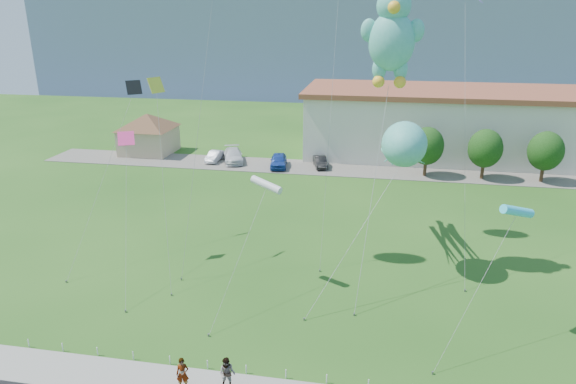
% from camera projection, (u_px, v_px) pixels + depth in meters
% --- Properties ---
extents(ground, '(160.00, 160.00, 0.00)m').
position_uv_depth(ground, '(271.00, 359.00, 26.50)').
color(ground, '#204C15').
rests_on(ground, ground).
extents(parking_strip, '(70.00, 6.00, 0.06)m').
position_uv_depth(parking_strip, '(334.00, 169.00, 59.02)').
color(parking_strip, '#59544C').
rests_on(parking_strip, ground).
extents(hill_ridge, '(160.00, 50.00, 25.00)m').
position_uv_depth(hill_ridge, '(366.00, 32.00, 133.92)').
color(hill_ridge, slate).
rests_on(hill_ridge, ground).
extents(pavilion, '(9.20, 9.20, 5.00)m').
position_uv_depth(pavilion, '(148.00, 130.00, 64.85)').
color(pavilion, tan).
rests_on(pavilion, ground).
extents(warehouse, '(61.00, 15.00, 8.20)m').
position_uv_depth(warehouse, '(558.00, 126.00, 61.68)').
color(warehouse, beige).
rests_on(warehouse, ground).
extents(rope_fence, '(26.05, 0.05, 0.50)m').
position_uv_depth(rope_fence, '(266.00, 372.00, 25.21)').
color(rope_fence, white).
rests_on(rope_fence, ground).
extents(tree_near, '(3.60, 3.60, 5.47)m').
position_uv_depth(tree_near, '(427.00, 146.00, 55.31)').
color(tree_near, '#3F2B19').
rests_on(tree_near, ground).
extents(tree_mid, '(3.60, 3.60, 5.47)m').
position_uv_depth(tree_mid, '(485.00, 149.00, 54.31)').
color(tree_mid, '#3F2B19').
rests_on(tree_mid, ground).
extents(tree_far, '(3.60, 3.60, 5.47)m').
position_uv_depth(tree_far, '(546.00, 151.00, 53.30)').
color(tree_far, '#3F2B19').
rests_on(tree_far, ground).
extents(pedestrian_left, '(0.67, 0.52, 1.63)m').
position_uv_depth(pedestrian_left, '(183.00, 374.00, 24.06)').
color(pedestrian_left, gray).
rests_on(pedestrian_left, sidewalk).
extents(pedestrian_right, '(0.81, 0.64, 1.66)m').
position_uv_depth(pedestrian_right, '(227.00, 374.00, 24.03)').
color(pedestrian_right, gray).
rests_on(pedestrian_right, sidewalk).
extents(parked_car_silver, '(1.45, 3.75, 1.22)m').
position_uv_depth(parked_car_silver, '(215.00, 156.00, 61.76)').
color(parked_car_silver, silver).
rests_on(parked_car_silver, parking_strip).
extents(parked_car_white, '(3.77, 5.68, 1.53)m').
position_uv_depth(parked_car_white, '(233.00, 155.00, 61.46)').
color(parked_car_white, silver).
rests_on(parked_car_white, parking_strip).
extents(parked_car_blue, '(2.47, 4.76, 1.55)m').
position_uv_depth(parked_car_blue, '(279.00, 161.00, 59.30)').
color(parked_car_blue, '#1B3C95').
rests_on(parked_car_blue, parking_strip).
extents(parked_car_black, '(2.24, 3.96, 1.24)m').
position_uv_depth(parked_car_black, '(320.00, 162.00, 59.34)').
color(parked_car_black, black).
rests_on(parked_car_black, parking_strip).
extents(octopus_kite, '(6.83, 15.14, 10.37)m').
position_uv_depth(octopus_kite, '(403.00, 151.00, 34.78)').
color(octopus_kite, teal).
rests_on(octopus_kite, ground).
extents(teddy_bear_kite, '(3.95, 9.11, 18.67)m').
position_uv_depth(teddy_bear_kite, '(392.00, 34.00, 32.22)').
color(teddy_bear_kite, teal).
rests_on(teddy_bear_kite, ground).
extents(small_kite_white, '(2.12, 8.16, 7.11)m').
position_uv_depth(small_kite_white, '(266.00, 186.00, 32.35)').
color(small_kite_white, silver).
rests_on(small_kite_white, ground).
extents(small_kite_black, '(2.32, 9.73, 12.11)m').
position_uv_depth(small_kite_black, '(126.00, 109.00, 37.81)').
color(small_kite_black, black).
rests_on(small_kite_black, ground).
extents(small_kite_pink, '(3.51, 8.24, 9.21)m').
position_uv_depth(small_kite_pink, '(126.00, 155.00, 34.77)').
color(small_kite_pink, '#F13581').
rests_on(small_kite_pink, ground).
extents(small_kite_yellow, '(3.41, 6.95, 12.75)m').
position_uv_depth(small_kite_yellow, '(158.00, 109.00, 34.43)').
color(small_kite_yellow, yellow).
rests_on(small_kite_yellow, ground).
extents(small_kite_cyan, '(4.49, 6.42, 7.38)m').
position_uv_depth(small_kite_cyan, '(517.00, 212.00, 27.27)').
color(small_kite_cyan, '#33CBE8').
rests_on(small_kite_cyan, ground).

